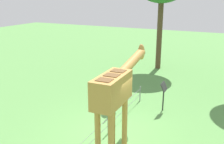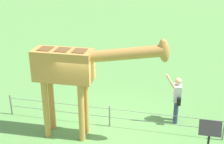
# 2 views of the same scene
# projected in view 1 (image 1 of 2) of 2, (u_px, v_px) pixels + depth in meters

# --- Properties ---
(ground_plane) EXTENTS (60.00, 60.00, 0.00)m
(ground_plane) POSITION_uv_depth(u_px,v_px,m) (111.00, 134.00, 9.89)
(ground_plane) COLOR #568E47
(giraffe) EXTENTS (3.84, 0.74, 3.24)m
(giraffe) POSITION_uv_depth(u_px,v_px,m) (116.00, 90.00, 8.28)
(giraffe) COLOR #BC8942
(giraffe) RESTS_ON ground_plane
(visitor) EXTENTS (0.56, 0.58, 1.76)m
(visitor) POSITION_uv_depth(u_px,v_px,m) (113.00, 91.00, 11.77)
(visitor) COLOR navy
(visitor) RESTS_ON ground_plane
(info_sign) EXTENTS (0.56, 0.21, 1.32)m
(info_sign) POSITION_uv_depth(u_px,v_px,m) (164.00, 91.00, 11.65)
(info_sign) COLOR black
(info_sign) RESTS_ON ground_plane
(wire_fence) EXTENTS (7.05, 0.05, 0.75)m
(wire_fence) POSITION_uv_depth(u_px,v_px,m) (108.00, 124.00, 9.82)
(wire_fence) COLOR slate
(wire_fence) RESTS_ON ground_plane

